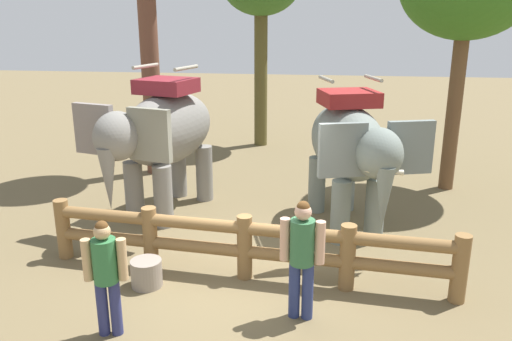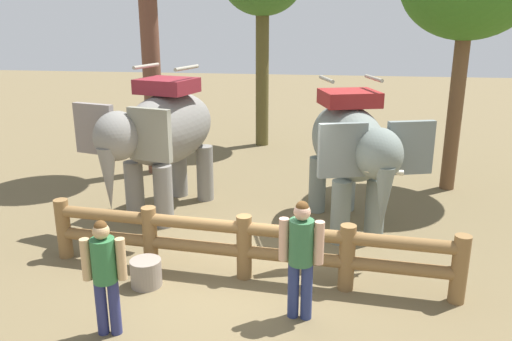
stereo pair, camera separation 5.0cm
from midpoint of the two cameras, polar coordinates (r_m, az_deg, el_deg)
ground_plane at (r=8.47m, az=-1.33°, el=-11.48°), size 60.00×60.00×0.00m
log_fence at (r=8.12m, az=-1.46°, el=-8.03°), size 6.62×0.81×1.05m
elephant_near_left at (r=10.61m, az=-10.50°, el=4.07°), size 2.38×3.68×3.08m
elephant_center at (r=9.79m, az=10.31°, el=2.56°), size 2.34×3.51×2.94m
tourist_woman_in_black at (r=6.89m, az=-16.60°, el=-10.60°), size 0.56×0.36×1.60m
tourist_man_in_blue at (r=6.96m, az=4.94°, el=-9.01°), size 0.60×0.36×1.71m
feed_bucket at (r=8.24m, az=-12.27°, el=-11.09°), size 0.48×0.48×0.43m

